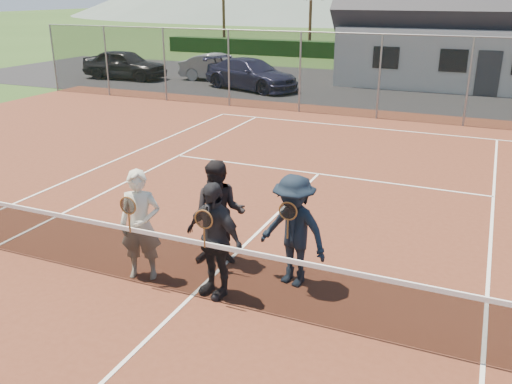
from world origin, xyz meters
TOP-DOWN VIEW (x-y plane):
  - ground at (0.00, 20.00)m, footprint 220.00×220.00m
  - court_surface at (0.00, 0.00)m, footprint 30.00×30.00m
  - tarmac_carpark at (-4.00, 20.00)m, footprint 40.00×12.00m
  - hedge_row at (0.00, 32.00)m, footprint 40.00×1.20m
  - car_a at (-14.37, 17.94)m, footprint 4.60×2.00m
  - car_b at (-9.47, 19.39)m, footprint 4.16×1.57m
  - car_c at (-6.82, 17.56)m, footprint 5.33×3.49m
  - court_markings at (0.00, 0.00)m, footprint 11.03×23.83m
  - tennis_net at (0.00, 0.00)m, footprint 11.68×0.08m
  - perimeter_fence at (0.00, 13.50)m, footprint 30.07×0.07m
  - clubhouse at (4.00, 24.00)m, footprint 15.60×8.20m
  - player_a at (-1.03, 0.21)m, footprint 0.76×0.63m
  - player_b at (-0.11, 1.14)m, footprint 1.05×0.93m
  - player_c at (0.27, 0.20)m, footprint 1.13×0.70m
  - player_d at (1.25, 0.97)m, footprint 1.29×0.94m

SIDE VIEW (x-z plane):
  - ground at x=0.00m, z-range 0.00..0.00m
  - tarmac_carpark at x=-4.00m, z-range 0.00..0.01m
  - court_surface at x=0.00m, z-range 0.00..0.02m
  - court_markings at x=0.00m, z-range 0.02..0.03m
  - tennis_net at x=0.00m, z-range -0.01..1.09m
  - hedge_row at x=0.00m, z-range 0.00..1.10m
  - car_b at x=-9.47m, z-range 0.00..1.36m
  - car_c at x=-6.82m, z-range 0.00..1.43m
  - car_a at x=-14.37m, z-range 0.00..1.54m
  - player_d at x=1.25m, z-range 0.02..1.82m
  - player_b at x=-0.11m, z-range 0.02..1.82m
  - player_c at x=0.27m, z-range 0.02..1.82m
  - player_a at x=-1.03m, z-range 0.02..1.82m
  - perimeter_fence at x=0.00m, z-range 0.01..3.03m
  - clubhouse at x=4.00m, z-range 0.14..7.84m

